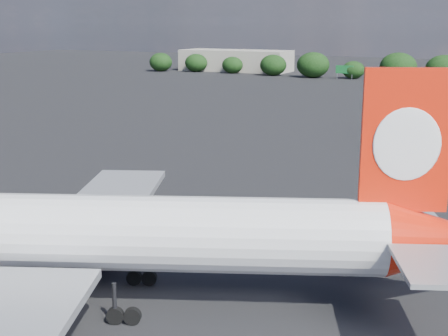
% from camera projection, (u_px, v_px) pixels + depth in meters
% --- Properties ---
extents(ground, '(500.00, 500.00, 0.00)m').
position_uv_depth(ground, '(264.00, 144.00, 97.85)').
color(ground, black).
rests_on(ground, ground).
extents(qantas_airliner, '(47.35, 45.57, 16.08)m').
position_uv_depth(qantas_airliner, '(119.00, 235.00, 41.64)').
color(qantas_airliner, white).
rests_on(qantas_airliner, ground).
extents(terminal_building, '(42.00, 16.00, 8.00)m').
position_uv_depth(terminal_building, '(236.00, 61.00, 240.12)').
color(terminal_building, gray).
rests_on(terminal_building, ground).
extents(highway_sign, '(6.00, 0.30, 4.50)m').
position_uv_depth(highway_sign, '(345.00, 70.00, 206.54)').
color(highway_sign, '#136128').
rests_on(highway_sign, ground).
extents(billboard_yellow, '(5.00, 0.30, 5.50)m').
position_uv_depth(billboard_yellow, '(442.00, 69.00, 199.04)').
color(billboard_yellow, yellow).
rests_on(billboard_yellow, ground).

